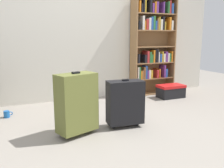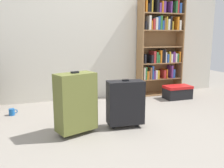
{
  "view_description": "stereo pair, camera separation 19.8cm",
  "coord_description": "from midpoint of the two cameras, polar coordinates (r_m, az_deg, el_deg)",
  "views": [
    {
      "loc": [
        -1.16,
        -2.33,
        1.11
      ],
      "look_at": [
        -0.04,
        0.28,
        0.55
      ],
      "focal_mm": 38.99,
      "sensor_mm": 36.0,
      "label": 1
    },
    {
      "loc": [
        -0.98,
        -2.4,
        1.11
      ],
      "look_at": [
        -0.04,
        0.28,
        0.55
      ],
      "focal_mm": 38.99,
      "sensor_mm": 36.0,
      "label": 2
    }
  ],
  "objects": [
    {
      "name": "mug",
      "position": [
        3.73,
        -24.85,
        -6.45
      ],
      "size": [
        0.12,
        0.08,
        0.1
      ],
      "color": "#1959A5",
      "rests_on": "ground"
    },
    {
      "name": "suitcase_olive",
      "position": [
        2.77,
        -10.32,
        -4.37
      ],
      "size": [
        0.5,
        0.37,
        0.73
      ],
      "color": "brown",
      "rests_on": "ground"
    },
    {
      "name": "suitcase_black",
      "position": [
        2.99,
        1.19,
        -4.31
      ],
      "size": [
        0.46,
        0.25,
        0.6
      ],
      "color": "black",
      "rests_on": "ground"
    },
    {
      "name": "back_wall",
      "position": [
        4.36,
        -9.33,
        13.49
      ],
      "size": [
        5.49,
        0.1,
        2.6
      ],
      "primitive_type": "cube",
      "color": "beige",
      "rests_on": "ground"
    },
    {
      "name": "ground_plane",
      "position": [
        2.82,
        1.0,
        -12.0
      ],
      "size": [
        9.61,
        9.61,
        0.0
      ],
      "primitive_type": "plane",
      "color": "gray"
    },
    {
      "name": "storage_box",
      "position": [
        4.57,
        12.42,
        -1.58
      ],
      "size": [
        0.48,
        0.29,
        0.24
      ],
      "color": "black",
      "rests_on": "ground"
    },
    {
      "name": "bookshelf",
      "position": [
        4.74,
        8.26,
        9.25
      ],
      "size": [
        0.86,
        0.27,
        1.81
      ],
      "color": "olive",
      "rests_on": "ground"
    }
  ]
}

